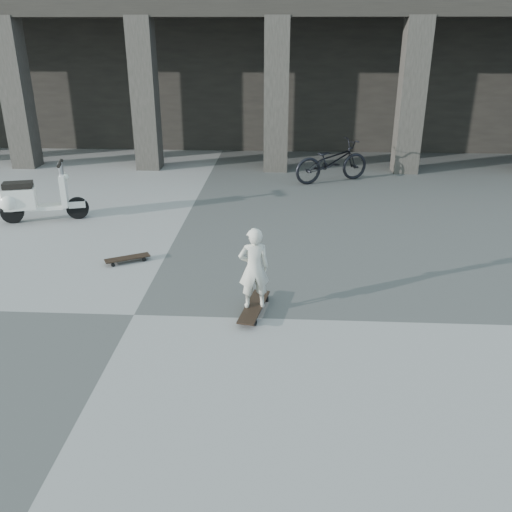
# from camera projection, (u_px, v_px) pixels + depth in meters

# --- Properties ---
(ground) EXTENTS (90.00, 90.00, 0.00)m
(ground) POSITION_uv_depth(u_px,v_px,m) (134.00, 315.00, 7.55)
(ground) COLOR #484946
(ground) RESTS_ON ground
(colonnade) EXTENTS (28.00, 8.82, 6.00)m
(colonnade) POSITION_uv_depth(u_px,v_px,m) (229.00, 48.00, 19.03)
(colonnade) COLOR black
(colonnade) RESTS_ON ground
(longboard) EXTENTS (0.42, 1.04, 0.10)m
(longboard) POSITION_uv_depth(u_px,v_px,m) (254.00, 307.00, 7.59)
(longboard) COLOR black
(longboard) RESTS_ON ground
(skateboard_spare) EXTENTS (0.76, 0.53, 0.09)m
(skateboard_spare) POSITION_uv_depth(u_px,v_px,m) (127.00, 258.00, 9.22)
(skateboard_spare) COLOR black
(skateboard_spare) RESTS_ON ground
(child) EXTENTS (0.47, 0.36, 1.16)m
(child) POSITION_uv_depth(u_px,v_px,m) (254.00, 268.00, 7.36)
(child) COLOR beige
(child) RESTS_ON longboard
(scooter) EXTENTS (1.70, 0.80, 1.22)m
(scooter) POSITION_uv_depth(u_px,v_px,m) (28.00, 199.00, 11.01)
(scooter) COLOR black
(scooter) RESTS_ON ground
(bicycle) EXTENTS (2.16, 1.52, 1.08)m
(bicycle) POSITION_uv_depth(u_px,v_px,m) (332.00, 161.00, 13.89)
(bicycle) COLOR black
(bicycle) RESTS_ON ground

